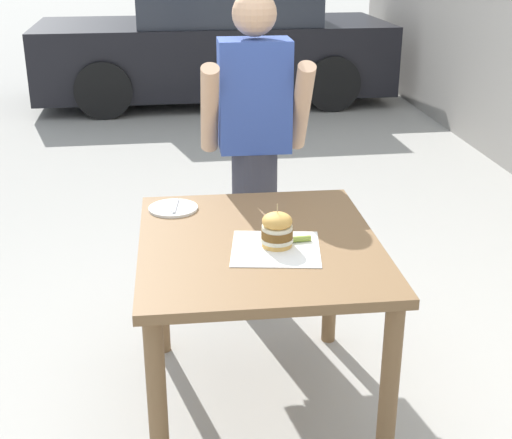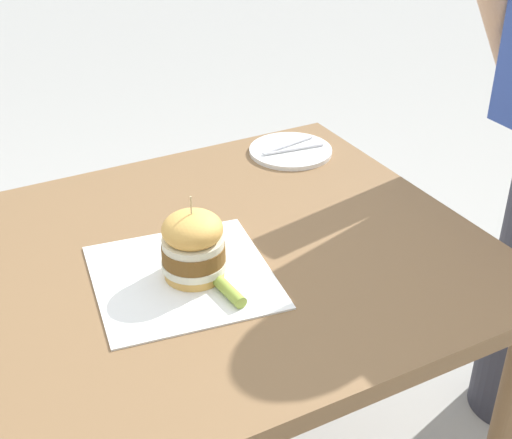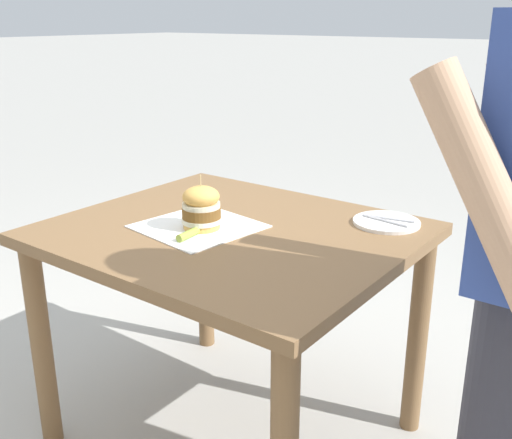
{
  "view_description": "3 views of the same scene",
  "coord_description": "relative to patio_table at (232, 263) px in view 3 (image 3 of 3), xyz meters",
  "views": [
    {
      "loc": [
        -0.31,
        -2.6,
        1.94
      ],
      "look_at": [
        0.0,
        0.1,
        0.84
      ],
      "focal_mm": 50.0,
      "sensor_mm": 36.0,
      "label": 1
    },
    {
      "loc": [
        1.14,
        -0.51,
        1.61
      ],
      "look_at": [
        0.0,
        0.1,
        0.84
      ],
      "focal_mm": 50.0,
      "sensor_mm": 36.0,
      "label": 2
    },
    {
      "loc": [
        1.41,
        1.16,
        1.45
      ],
      "look_at": [
        0.0,
        0.1,
        0.84
      ],
      "focal_mm": 42.0,
      "sensor_mm": 36.0,
      "label": 3
    }
  ],
  "objects": [
    {
      "name": "ground_plane",
      "position": [
        0.0,
        0.0,
        -0.67
      ],
      "size": [
        80.0,
        80.0,
        0.0
      ],
      "primitive_type": "plane",
      "color": "#ADAAA3"
    },
    {
      "name": "serving_paper",
      "position": [
        0.06,
        -0.09,
        0.12
      ],
      "size": [
        0.39,
        0.39,
        0.0
      ],
      "primitive_type": "cube",
      "rotation": [
        0.0,
        0.0,
        -0.14
      ],
      "color": "white",
      "rests_on": "patio_table"
    },
    {
      "name": "side_plate_with_forks",
      "position": [
        -0.34,
        0.38,
        0.13
      ],
      "size": [
        0.22,
        0.22,
        0.02
      ],
      "color": "white",
      "rests_on": "patio_table"
    },
    {
      "name": "pickle_spear",
      "position": [
        0.16,
        -0.04,
        0.14
      ],
      "size": [
        0.09,
        0.03,
        0.02
      ],
      "primitive_type": "cylinder",
      "rotation": [
        0.0,
        1.57,
        0.09
      ],
      "color": "#8EA83D",
      "rests_on": "serving_paper"
    },
    {
      "name": "sandwich",
      "position": [
        0.06,
        -0.07,
        0.2
      ],
      "size": [
        0.13,
        0.13,
        0.18
      ],
      "color": "gold",
      "rests_on": "serving_paper"
    },
    {
      "name": "patio_table",
      "position": [
        0.0,
        0.0,
        0.0
      ],
      "size": [
        0.96,
        1.12,
        0.79
      ],
      "color": "brown",
      "rests_on": "ground"
    }
  ]
}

